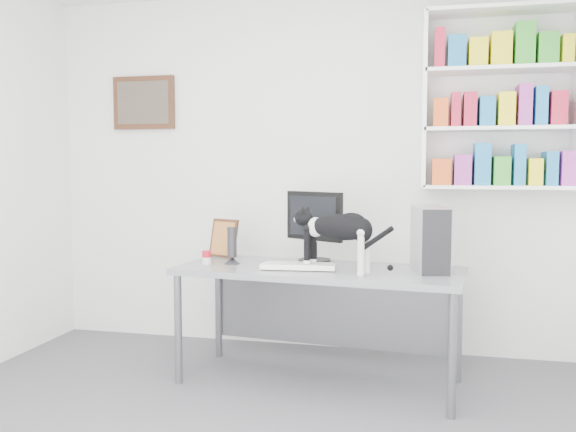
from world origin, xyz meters
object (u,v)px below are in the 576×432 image
at_px(bookshelf, 500,99).
at_px(leaning_print, 224,238).
at_px(cat, 338,242).
at_px(keyboard, 299,266).
at_px(pc_tower, 430,239).
at_px(desk, 319,326).
at_px(monitor, 315,226).
at_px(soup_can, 207,257).
at_px(speaker, 232,245).

distance_m(bookshelf, leaning_print, 2.13).
xyz_separation_m(bookshelf, cat, (-0.99, -0.79, -0.91)).
xyz_separation_m(keyboard, pc_tower, (0.80, 0.11, 0.18)).
bearing_deg(desk, monitor, 113.05).
bearing_deg(pc_tower, leaning_print, 158.95).
distance_m(monitor, soup_can, 0.75).
xyz_separation_m(speaker, soup_can, (-0.16, -0.05, -0.08)).
distance_m(pc_tower, leaning_print, 1.45).
relative_size(soup_can, cat, 0.15).
bearing_deg(soup_can, keyboard, -4.97).
height_order(leaning_print, cat, cat).
bearing_deg(desk, soup_can, -172.96).
distance_m(monitor, cat, 0.42).
relative_size(pc_tower, soup_can, 4.51).
distance_m(speaker, soup_can, 0.19).
bearing_deg(soup_can, desk, 1.10).
height_order(desk, speaker, speaker).
bearing_deg(desk, pc_tower, 9.33).
distance_m(desk, speaker, 0.77).
bearing_deg(speaker, leaning_print, 100.81).
xyz_separation_m(monitor, speaker, (-0.52, -0.20, -0.12)).
xyz_separation_m(monitor, pc_tower, (0.75, -0.19, -0.04)).
xyz_separation_m(monitor, keyboard, (-0.05, -0.30, -0.22)).
height_order(pc_tower, leaning_print, pc_tower).
relative_size(keyboard, leaning_print, 1.66).
distance_m(leaning_print, cat, 0.98).
height_order(keyboard, cat, cat).
relative_size(monitor, keyboard, 1.04).
bearing_deg(pc_tower, keyboard, 177.07).
bearing_deg(monitor, speaker, -130.38).
bearing_deg(cat, soup_can, -166.37).
height_order(speaker, leaning_print, leaning_print).
bearing_deg(monitor, bookshelf, 48.50).
height_order(speaker, cat, cat).
bearing_deg(keyboard, desk, 25.70).
bearing_deg(bookshelf, keyboard, -149.92).
height_order(bookshelf, speaker, bookshelf).
xyz_separation_m(monitor, leaning_print, (-0.67, 0.07, -0.10)).
relative_size(pc_tower, cat, 0.66).
xyz_separation_m(desk, pc_tower, (0.68, 0.04, 0.57)).
relative_size(speaker, cat, 0.42).
bearing_deg(speaker, pc_tower, -17.78).
relative_size(keyboard, speaker, 1.83).
distance_m(desk, leaning_print, 0.95).
relative_size(pc_tower, speaker, 1.57).
distance_m(bookshelf, cat, 1.56).
relative_size(keyboard, cat, 0.77).
bearing_deg(pc_tower, soup_can, 171.46).
bearing_deg(monitor, cat, -30.66).
bearing_deg(soup_can, bookshelf, 19.57).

